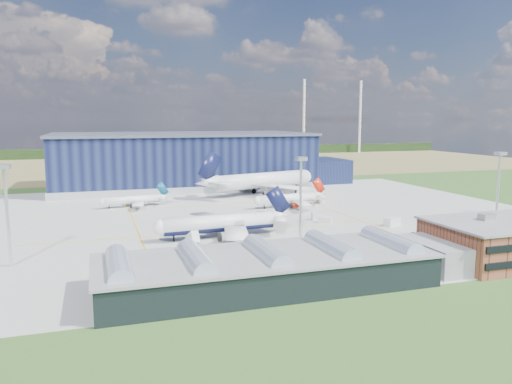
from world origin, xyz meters
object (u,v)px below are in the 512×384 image
(light_mast_center, at_px, (301,186))
(gse_van_b, at_px, (325,220))
(light_mast_west, at_px, (6,199))
(gse_cart_a, at_px, (321,201))
(gse_van_c, at_px, (392,222))
(airliner_regional, at_px, (132,196))
(airliner_navy, at_px, (219,214))
(airliner_red, at_px, (288,194))
(gse_van_a, at_px, (320,216))
(gse_tug_a, at_px, (138,271))
(gse_tug_b, at_px, (230,228))
(light_mast_east, at_px, (499,177))
(hangar, at_px, (188,162))
(airstair, at_px, (193,243))
(gse_cart_b, at_px, (171,197))
(airliner_widebody, at_px, (263,172))
(car_b, at_px, (415,235))

(light_mast_center, xyz_separation_m, gse_van_b, (17.67, 21.32, -14.44))
(light_mast_west, relative_size, gse_cart_a, 7.15)
(gse_van_c, bearing_deg, airliner_regional, 30.35)
(light_mast_west, distance_m, airliner_navy, 53.10)
(airliner_red, bearing_deg, gse_van_a, 84.64)
(airliner_red, bearing_deg, gse_tug_a, 39.34)
(gse_tug_a, distance_m, gse_tug_b, 45.95)
(light_mast_east, height_order, airliner_navy, light_mast_east)
(hangar, relative_size, gse_van_c, 26.27)
(gse_tug_a, xyz_separation_m, gse_van_c, (79.21, 25.35, 0.66))
(gse_tug_a, distance_m, airstair, 22.91)
(light_mast_west, bearing_deg, gse_tug_a, -28.27)
(light_mast_center, height_order, gse_van_c, light_mast_center)
(light_mast_west, xyz_separation_m, gse_cart_a, (102.84, 56.44, -14.73))
(hangar, relative_size, light_mast_west, 6.30)
(airliner_regional, distance_m, gse_tug_b, 55.15)
(gse_van_b, distance_m, gse_van_c, 20.72)
(gse_tug_b, distance_m, gse_van_b, 31.47)
(hangar, distance_m, gse_cart_b, 41.67)
(airliner_regional, relative_size, airstair, 5.51)
(airliner_red, bearing_deg, gse_cart_b, -50.66)
(airliner_navy, relative_size, airliner_widebody, 0.68)
(light_mast_west, height_order, airliner_navy, light_mast_west)
(airliner_widebody, bearing_deg, light_mast_west, -152.62)
(airliner_red, bearing_deg, light_mast_west, 22.64)
(airliner_regional, xyz_separation_m, airstair, (10.09, -67.10, -2.81))
(gse_van_b, bearing_deg, car_b, -105.27)
(light_mast_west, relative_size, airliner_navy, 0.56)
(gse_van_a, xyz_separation_m, gse_cart_a, (14.48, 30.14, -0.48))
(light_mast_west, height_order, gse_cart_b, light_mast_west)
(airliner_red, distance_m, airstair, 66.98)
(gse_van_a, bearing_deg, gse_van_b, -175.15)
(gse_cart_a, height_order, gse_van_b, gse_van_b)
(gse_tug_a, bearing_deg, airliner_red, 18.38)
(airliner_navy, distance_m, gse_tug_b, 11.73)
(gse_tug_a, bearing_deg, hangar, 46.19)
(gse_tug_a, xyz_separation_m, gse_cart_a, (76.35, 70.69, 0.03))
(airliner_navy, xyz_separation_m, airliner_red, (36.17, 39.71, -1.53))
(airliner_widebody, relative_size, airliner_regional, 2.24)
(hangar, height_order, airliner_widebody, hangar)
(light_mast_east, bearing_deg, airliner_widebody, 118.64)
(airliner_red, relative_size, gse_van_c, 5.69)
(gse_tug_a, relative_size, gse_van_b, 0.74)
(airliner_regional, bearing_deg, light_mast_center, 110.73)
(light_mast_west, relative_size, light_mast_center, 1.00)
(light_mast_center, relative_size, airliner_widebody, 0.38)
(car_b, bearing_deg, hangar, 29.50)
(light_mast_east, bearing_deg, car_b, -174.14)
(light_mast_east, height_order, airstair, light_mast_east)
(airliner_regional, height_order, gse_van_c, airliner_regional)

